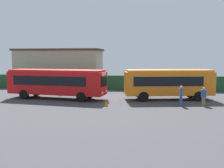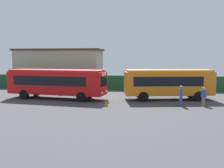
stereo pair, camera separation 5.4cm
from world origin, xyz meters
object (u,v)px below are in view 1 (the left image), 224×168
(traffic_cone, at_px, (106,103))
(bus_red, at_px, (57,82))
(person_left, at_px, (62,85))
(person_right, at_px, (181,95))
(person_center, at_px, (145,87))
(person_far, at_px, (204,96))
(bus_orange, at_px, (168,82))

(traffic_cone, bearing_deg, bus_red, 149.56)
(person_left, height_order, person_right, person_left)
(bus_red, relative_size, person_left, 5.52)
(person_center, xyz_separation_m, person_far, (5.22, -5.86, -0.02))
(bus_orange, relative_size, person_far, 5.53)
(person_right, xyz_separation_m, traffic_cone, (-6.60, -1.06, -0.67))
(person_left, bearing_deg, person_right, 30.91)
(person_left, relative_size, person_right, 1.04)
(bus_red, distance_m, person_far, 14.51)
(person_center, relative_size, person_far, 1.02)
(bus_red, relative_size, traffic_cone, 17.62)
(person_left, xyz_separation_m, person_center, (9.79, 0.34, -0.13))
(bus_orange, xyz_separation_m, person_right, (0.82, -3.18, -0.81))
(person_right, bearing_deg, person_far, 12.13)
(bus_orange, bearing_deg, person_far, -55.94)
(person_center, distance_m, person_right, 6.91)
(bus_red, relative_size, bus_orange, 1.15)
(person_center, distance_m, traffic_cone, 7.97)
(bus_red, xyz_separation_m, traffic_cone, (5.72, -3.36, -1.48))
(bus_red, height_order, person_center, bus_red)
(person_left, height_order, person_far, person_left)
(person_center, distance_m, person_far, 7.85)
(person_far, distance_m, traffic_cone, 8.74)
(bus_orange, bearing_deg, bus_red, 174.21)
(person_left, xyz_separation_m, person_right, (12.99, -5.78, -0.04))
(traffic_cone, bearing_deg, person_center, 64.68)
(bus_red, xyz_separation_m, person_right, (12.32, -2.30, -0.80))
(bus_red, xyz_separation_m, bus_orange, (11.51, 0.88, 0.00))
(person_right, distance_m, person_far, 2.04)
(person_left, height_order, traffic_cone, person_left)
(bus_orange, bearing_deg, person_right, -85.75)
(bus_orange, xyz_separation_m, person_center, (-2.39, 2.95, -0.89))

